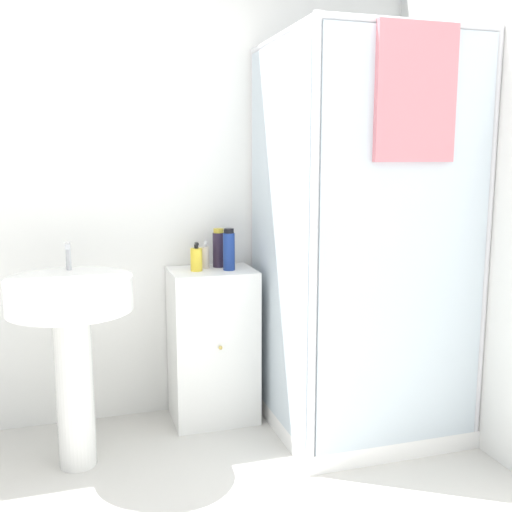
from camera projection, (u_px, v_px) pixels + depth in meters
The scene contains 8 objects.
wall_back at pixel (108, 189), 3.13m from camera, with size 6.40×0.06×2.50m, color white.
shower_enclosure at pixel (354, 330), 3.05m from camera, with size 0.90×0.93×1.99m.
vanity_cabinet at pixel (213, 345), 3.22m from camera, with size 0.44×0.36×0.83m.
sink at pixel (71, 324), 2.67m from camera, with size 0.55×0.55×1.02m.
soap_dispenser at pixel (196, 259), 3.11m from camera, with size 0.06×0.06×0.15m.
shampoo_bottle_tall_black at pixel (219, 248), 3.22m from camera, with size 0.06×0.06×0.21m.
shampoo_bottle_blue at pixel (229, 250), 3.13m from camera, with size 0.06×0.06×0.22m.
lotion_bottle_white at pixel (205, 257), 3.19m from camera, with size 0.05×0.05×0.15m.
Camera 1 is at (-0.18, -1.53, 1.41)m, focal length 42.00 mm.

